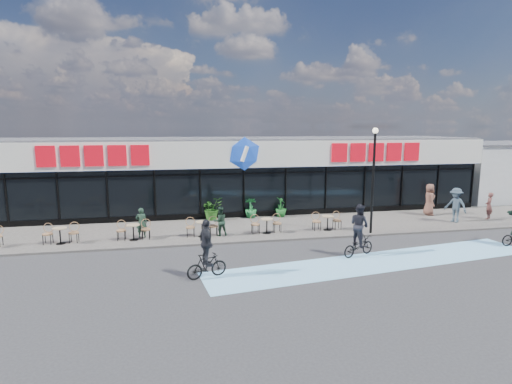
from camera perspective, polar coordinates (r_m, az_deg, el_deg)
The scene contains 21 objects.
ground at distance 16.77m, azimuth 2.14°, elevation -9.14°, with size 120.00×120.00×0.00m, color #28282B.
sidewalk at distance 20.99m, azimuth -0.64°, elevation -5.19°, with size 44.00×5.00×0.10m, color #5F5B54.
bike_lane at distance 16.79m, azimuth 16.96°, elevation -9.51°, with size 14.00×2.20×0.01m, color #76B6E0.
building at distance 25.85m, azimuth -2.80°, elevation 2.71°, with size 30.60×6.57×4.75m.
neighbour_building at distance 35.97m, azimuth 31.30°, elevation 2.79°, with size 9.20×7.20×4.11m.
lamp_post at distance 20.16m, azimuth 16.43°, elevation 2.84°, with size 0.28×0.28×5.16m.
bistro_set_1 at distance 20.10m, azimuth -26.13°, elevation -5.33°, with size 1.54×0.62×0.90m.
bistro_set_2 at distance 19.50m, azimuth -17.09°, elevation -5.21°, with size 1.54×0.62×0.90m.
bistro_set_3 at distance 19.40m, azimuth -7.72°, elevation -4.95°, with size 1.54×0.62×0.90m.
bistro_set_4 at distance 19.82m, azimuth 1.49°, elevation -4.56°, with size 1.54×0.62×0.90m.
bistro_set_5 at distance 20.71m, azimuth 10.11°, elevation -4.10°, with size 1.54×0.62×0.90m.
potted_plant_left at distance 22.68m, azimuth -6.31°, elevation -2.33°, with size 1.18×1.02×1.31m, color #255919.
potted_plant_mid at distance 23.34m, azimuth 3.59°, elevation -2.15°, with size 0.64×0.64×1.15m, color #17521D.
potted_plant_right at distance 23.02m, azimuth -0.74°, elevation -2.28°, with size 0.65×0.65×1.17m, color #1C642F.
patron_left at distance 19.72m, azimuth -16.05°, elevation -4.22°, with size 0.52×0.34×1.43m, color #1C3224.
patron_right at distance 19.34m, azimuth -5.15°, elevation -4.16°, with size 0.69×0.54×1.43m, color #1A2F22.
pedestrian_a at distance 24.51m, azimuth 26.63°, elevation -1.69°, with size 1.23×0.71×1.90m, color #2F3E49.
pedestrian_b at distance 25.79m, azimuth 23.51°, elevation -0.99°, with size 0.92×0.60×1.88m, color brown.
pedestrian_c at distance 26.29m, azimuth 30.33°, elevation -1.71°, with size 0.56×0.37×1.53m, color #56302C.
cyclist_a at distance 17.06m, azimuth 14.48°, elevation -5.87°, with size 1.72×1.15×2.20m.
cyclist_c at distance 14.30m, azimuth -7.07°, elevation -8.69°, with size 1.55×1.06×2.12m.
Camera 1 is at (-3.62, -15.49, 5.31)m, focal length 28.00 mm.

